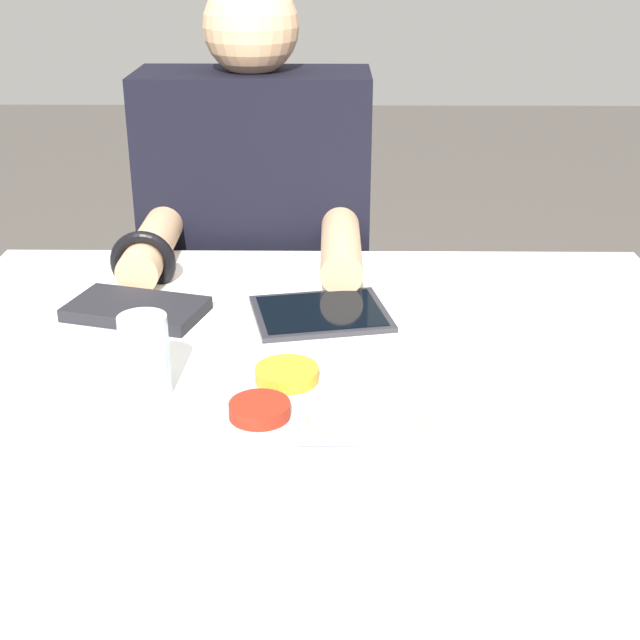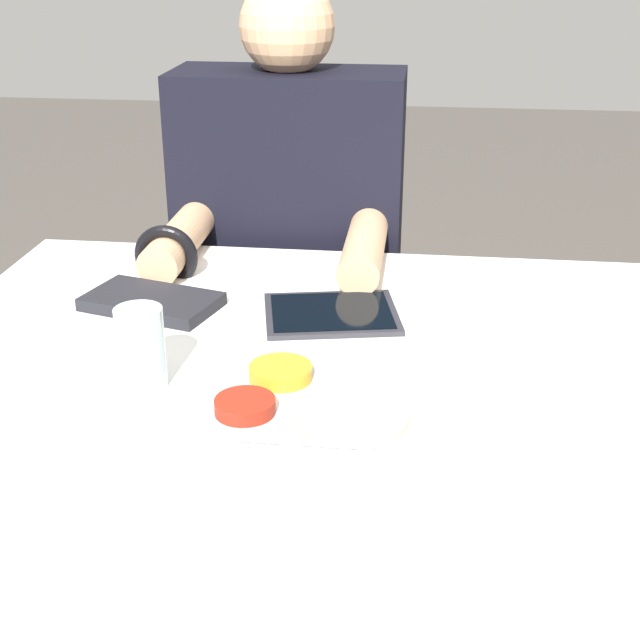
{
  "view_description": "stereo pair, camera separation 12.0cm",
  "coord_description": "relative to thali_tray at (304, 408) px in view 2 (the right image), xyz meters",
  "views": [
    {
      "loc": [
        0.02,
        -1.12,
        1.3
      ],
      "look_at": [
        0.01,
        -0.03,
        0.81
      ],
      "focal_mm": 50.0,
      "sensor_mm": 36.0,
      "label": 1
    },
    {
      "loc": [
        0.14,
        -1.12,
        1.3
      ],
      "look_at": [
        0.01,
        -0.03,
        0.81
      ],
      "focal_mm": 50.0,
      "sensor_mm": 36.0,
      "label": 2
    }
  ],
  "objects": [
    {
      "name": "tablet_device",
      "position": [
        0.0,
        0.3,
        -0.0
      ],
      "size": [
        0.23,
        0.2,
        0.01
      ],
      "color": "#28282D",
      "rests_on": "dining_table"
    },
    {
      "name": "person_diner",
      "position": [
        -0.13,
        0.74,
        -0.19
      ],
      "size": [
        0.44,
        0.47,
        1.22
      ],
      "color": "black",
      "rests_on": "ground_plane"
    },
    {
      "name": "thali_tray",
      "position": [
        0.0,
        0.0,
        0.0
      ],
      "size": [
        0.31,
        0.31,
        0.03
      ],
      "color": "#B7BABF",
      "rests_on": "dining_table"
    },
    {
      "name": "red_notebook",
      "position": [
        -0.28,
        0.3,
        0.0
      ],
      "size": [
        0.23,
        0.17,
        0.02
      ],
      "color": "silver",
      "rests_on": "dining_table"
    },
    {
      "name": "drinking_glass",
      "position": [
        -0.22,
        0.05,
        0.05
      ],
      "size": [
        0.06,
        0.06,
        0.11
      ],
      "color": "silver",
      "rests_on": "dining_table"
    },
    {
      "name": "dining_table",
      "position": [
        -0.0,
        0.18,
        -0.38
      ],
      "size": [
        1.15,
        0.84,
        0.75
      ],
      "color": "silver",
      "rests_on": "ground_plane"
    }
  ]
}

